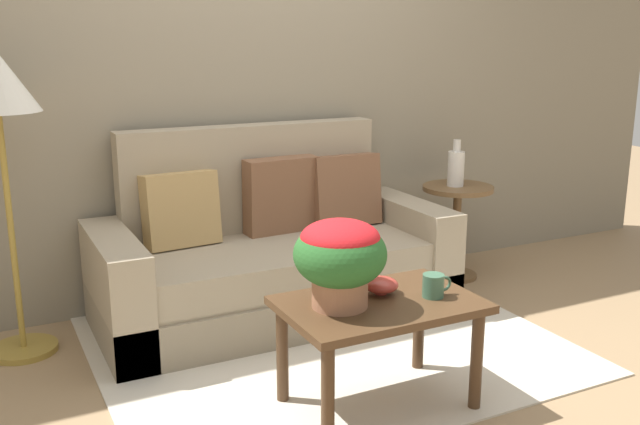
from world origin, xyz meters
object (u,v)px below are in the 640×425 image
(side_table, at_px, (457,215))
(coffee_mug, at_px, (434,286))
(coffee_table, at_px, (379,318))
(table_vase, at_px, (456,167))
(couch, at_px, (272,258))
(snack_bowl, at_px, (381,285))
(potted_plant, at_px, (340,254))

(side_table, height_order, coffee_mug, side_table)
(coffee_table, distance_m, table_vase, 1.79)
(couch, height_order, snack_bowl, couch)
(couch, distance_m, snack_bowl, 1.11)
(potted_plant, distance_m, snack_bowl, 0.29)
(potted_plant, xyz_separation_m, coffee_mug, (0.40, -0.08, -0.17))
(side_table, relative_size, potted_plant, 1.63)
(side_table, relative_size, table_vase, 2.06)
(side_table, distance_m, potted_plant, 1.91)
(couch, bearing_deg, coffee_mug, -80.16)
(side_table, xyz_separation_m, coffee_mug, (-1.08, -1.26, 0.10))
(potted_plant, xyz_separation_m, snack_bowl, (0.22, 0.05, -0.18))
(snack_bowl, bearing_deg, coffee_table, -124.75)
(coffee_mug, distance_m, snack_bowl, 0.22)
(coffee_table, distance_m, snack_bowl, 0.14)
(couch, distance_m, table_vase, 1.34)
(couch, height_order, side_table, couch)
(side_table, xyz_separation_m, potted_plant, (-1.48, -1.18, 0.27))
(coffee_table, xyz_separation_m, coffee_mug, (0.22, -0.06, 0.12))
(couch, height_order, coffee_mug, couch)
(potted_plant, relative_size, snack_bowl, 2.56)
(coffee_table, distance_m, potted_plant, 0.34)
(couch, distance_m, side_table, 1.30)
(side_table, distance_m, table_vase, 0.31)
(coffee_table, bearing_deg, side_table, 42.53)
(side_table, bearing_deg, couch, -178.52)
(couch, relative_size, table_vase, 6.56)
(coffee_table, height_order, potted_plant, potted_plant)
(potted_plant, distance_m, coffee_mug, 0.44)
(coffee_table, height_order, table_vase, table_vase)
(coffee_table, bearing_deg, table_vase, 43.14)
(couch, relative_size, potted_plant, 5.17)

